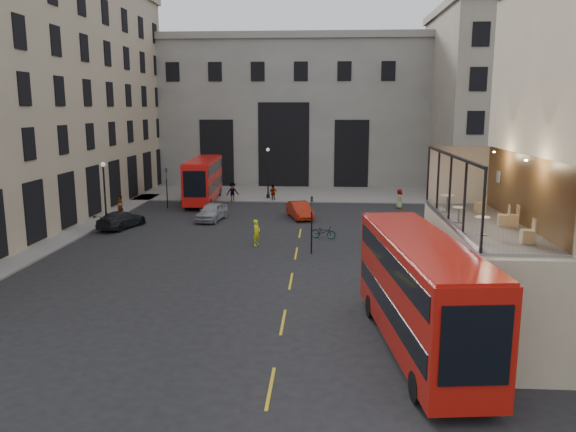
# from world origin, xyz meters

# --- Properties ---
(ground) EXTENTS (140.00, 140.00, 0.00)m
(ground) POSITION_xyz_m (0.00, 0.00, 0.00)
(ground) COLOR black
(ground) RESTS_ON ground
(host_building_main) EXTENTS (7.26, 11.40, 15.10)m
(host_building_main) POSITION_xyz_m (9.95, 0.00, 7.79)
(host_building_main) COLOR tan
(host_building_main) RESTS_ON ground
(host_frontage) EXTENTS (3.00, 11.00, 4.50)m
(host_frontage) POSITION_xyz_m (6.50, 0.00, 2.25)
(host_frontage) COLOR tan
(host_frontage) RESTS_ON ground
(cafe_floor) EXTENTS (3.00, 10.00, 0.10)m
(cafe_floor) POSITION_xyz_m (6.50, 0.00, 4.55)
(cafe_floor) COLOR slate
(cafe_floor) RESTS_ON host_frontage
(gateway) EXTENTS (35.00, 10.60, 18.00)m
(gateway) POSITION_xyz_m (-5.00, 47.99, 9.39)
(gateway) COLOR gray
(gateway) RESTS_ON ground
(building_right) EXTENTS (16.60, 18.60, 20.00)m
(building_right) POSITION_xyz_m (20.00, 39.97, 10.39)
(building_right) COLOR gray
(building_right) RESTS_ON ground
(pavement_far) EXTENTS (40.00, 12.00, 0.12)m
(pavement_far) POSITION_xyz_m (-6.00, 38.00, 0.06)
(pavement_far) COLOR slate
(pavement_far) RESTS_ON ground
(pavement_left) EXTENTS (8.00, 48.00, 0.12)m
(pavement_left) POSITION_xyz_m (-22.00, 12.00, 0.06)
(pavement_left) COLOR slate
(pavement_left) RESTS_ON ground
(traffic_light_near) EXTENTS (0.16, 0.20, 3.80)m
(traffic_light_near) POSITION_xyz_m (-1.00, 12.00, 2.42)
(traffic_light_near) COLOR black
(traffic_light_near) RESTS_ON ground
(traffic_light_far) EXTENTS (0.16, 0.20, 3.80)m
(traffic_light_far) POSITION_xyz_m (-15.00, 28.00, 2.42)
(traffic_light_far) COLOR black
(traffic_light_far) RESTS_ON ground
(street_lamp_a) EXTENTS (0.36, 0.36, 5.33)m
(street_lamp_a) POSITION_xyz_m (-17.00, 18.00, 2.39)
(street_lamp_a) COLOR black
(street_lamp_a) RESTS_ON ground
(street_lamp_b) EXTENTS (0.36, 0.36, 5.33)m
(street_lamp_b) POSITION_xyz_m (-6.00, 34.00, 2.39)
(street_lamp_b) COLOR black
(street_lamp_b) RESTS_ON ground
(bus_near) EXTENTS (3.82, 11.46, 4.48)m
(bus_near) POSITION_xyz_m (3.50, -2.54, 2.52)
(bus_near) COLOR #A3120B
(bus_near) RESTS_ON ground
(bus_far) EXTENTS (3.19, 11.07, 4.36)m
(bus_far) POSITION_xyz_m (-12.28, 31.71, 2.45)
(bus_far) COLOR red
(bus_far) RESTS_ON ground
(car_a) EXTENTS (2.42, 4.60, 1.49)m
(car_a) POSITION_xyz_m (-9.66, 22.53, 0.75)
(car_a) COLOR #96979D
(car_a) RESTS_ON ground
(car_b) EXTENTS (2.69, 4.56, 1.42)m
(car_b) POSITION_xyz_m (-2.27, 23.93, 0.71)
(car_b) COLOR #A51E0A
(car_b) RESTS_ON ground
(car_c) EXTENTS (3.21, 5.04, 1.36)m
(car_c) POSITION_xyz_m (-16.20, 19.04, 0.68)
(car_c) COLOR black
(car_c) RESTS_ON ground
(bicycle) EXTENTS (1.93, 1.15, 0.96)m
(bicycle) POSITION_xyz_m (-0.22, 16.44, 0.48)
(bicycle) COLOR gray
(bicycle) RESTS_ON ground
(cyclist) EXTENTS (0.65, 0.78, 1.82)m
(cyclist) POSITION_xyz_m (-4.84, 14.02, 0.91)
(cyclist) COLOR yellow
(cyclist) RESTS_ON ground
(pedestrian_a) EXTENTS (0.96, 0.83, 1.70)m
(pedestrian_a) POSITION_xyz_m (-14.12, 30.87, 0.85)
(pedestrian_a) COLOR gray
(pedestrian_a) RESTS_ON ground
(pedestrian_b) EXTENTS (1.46, 1.19, 1.98)m
(pedestrian_b) POSITION_xyz_m (-9.41, 32.06, 0.99)
(pedestrian_b) COLOR gray
(pedestrian_b) RESTS_ON ground
(pedestrian_c) EXTENTS (1.02, 0.86, 1.64)m
(pedestrian_c) POSITION_xyz_m (-5.36, 32.79, 0.82)
(pedestrian_c) COLOR gray
(pedestrian_c) RESTS_ON ground
(pedestrian_d) EXTENTS (0.78, 1.01, 1.84)m
(pedestrian_d) POSITION_xyz_m (6.93, 29.26, 0.92)
(pedestrian_d) COLOR gray
(pedestrian_d) RESTS_ON ground
(pedestrian_e) EXTENTS (0.67, 0.80, 1.88)m
(pedestrian_e) POSITION_xyz_m (-18.00, 23.74, 0.94)
(pedestrian_e) COLOR gray
(pedestrian_e) RESTS_ON ground
(cafe_table_near) EXTENTS (0.56, 0.56, 0.70)m
(cafe_table_near) POSITION_xyz_m (5.81, -2.13, 5.06)
(cafe_table_near) COLOR white
(cafe_table_near) RESTS_ON cafe_floor
(cafe_table_mid) EXTENTS (0.53, 0.53, 0.67)m
(cafe_table_mid) POSITION_xyz_m (5.46, 0.17, 5.04)
(cafe_table_mid) COLOR white
(cafe_table_mid) RESTS_ON cafe_floor
(cafe_table_far) EXTENTS (0.64, 0.64, 0.80)m
(cafe_table_far) POSITION_xyz_m (5.49, 2.63, 5.13)
(cafe_table_far) COLOR beige
(cafe_table_far) RESTS_ON cafe_floor
(cafe_chair_a) EXTENTS (0.48, 0.48, 0.90)m
(cafe_chair_a) POSITION_xyz_m (7.09, -3.40, 4.87)
(cafe_chair_a) COLOR tan
(cafe_chair_a) RESTS_ON cafe_floor
(cafe_chair_b) EXTENTS (0.50, 0.50, 0.87)m
(cafe_chair_b) POSITION_xyz_m (7.17, -0.37, 4.86)
(cafe_chair_b) COLOR tan
(cafe_chair_b) RESTS_ON cafe_floor
(cafe_chair_c) EXTENTS (0.48, 0.48, 0.87)m
(cafe_chair_c) POSITION_xyz_m (7.53, -0.38, 4.86)
(cafe_chair_c) COLOR #DCB07F
(cafe_chair_c) RESTS_ON cafe_floor
(cafe_chair_d) EXTENTS (0.49, 0.49, 0.85)m
(cafe_chair_d) POSITION_xyz_m (7.04, 2.68, 4.86)
(cafe_chair_d) COLOR tan
(cafe_chair_d) RESTS_ON cafe_floor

